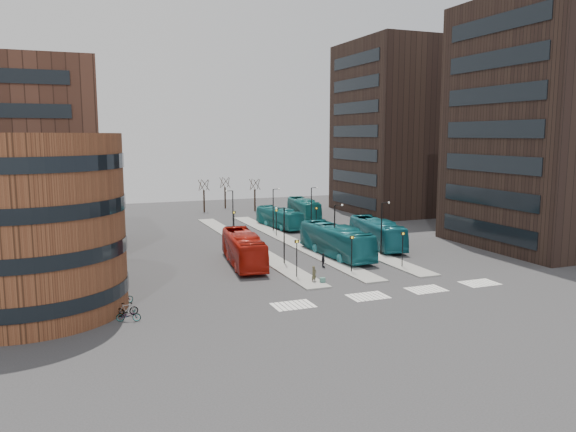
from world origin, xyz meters
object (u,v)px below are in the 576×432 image
object	(u,v)px
commuter_b	(323,260)
suitcase	(323,281)
commuter_c	(353,253)
bicycle_near	(128,315)
teal_bus_b	(279,218)
traveller	(314,274)
bicycle_mid	(127,309)
teal_bus_a	(336,241)
red_bus	(243,249)
teal_bus_d	(304,208)
teal_bus_c	(377,233)
commuter_a	(251,261)
bicycle_far	(122,298)

from	to	relation	value
commuter_b	suitcase	bearing A→B (deg)	161.89
commuter_c	bicycle_near	world-z (taller)	commuter_c
bicycle_near	teal_bus_b	bearing A→B (deg)	-18.31
traveller	bicycle_mid	size ratio (longest dim) A/B	0.92
suitcase	teal_bus_a	bearing A→B (deg)	66.92
suitcase	red_bus	distance (m)	11.37
teal_bus_d	teal_bus_c	bearing A→B (deg)	-86.47
teal_bus_c	traveller	xyz separation A→B (m)	(-14.42, -13.05, -0.91)
commuter_a	commuter_c	distance (m)	11.75
teal_bus_a	teal_bus_c	distance (m)	7.99
traveller	bicycle_near	size ratio (longest dim) A/B	0.89
traveller	commuter_b	world-z (taller)	traveller
commuter_c	bicycle_near	xyz separation A→B (m)	(-25.50, -12.40, -0.33)
traveller	bicycle_far	distance (m)	17.48
suitcase	bicycle_mid	xyz separation A→B (m)	(-18.07, -3.03, 0.24)
red_bus	commuter_a	size ratio (longest dim) A/B	7.96
commuter_a	bicycle_far	world-z (taller)	commuter_a
teal_bus_b	commuter_b	xyz separation A→B (m)	(-4.65, -25.63, -0.76)
commuter_b	bicycle_mid	distance (m)	22.83
traveller	bicycle_far	world-z (taller)	traveller
teal_bus_b	bicycle_mid	distance (m)	43.12
teal_bus_a	teal_bus_b	bearing A→B (deg)	84.88
commuter_c	teal_bus_c	bearing A→B (deg)	133.33
teal_bus_d	commuter_b	xyz separation A→B (m)	(-12.20, -34.00, -0.85)
suitcase	teal_bus_d	size ratio (longest dim) A/B	0.05
traveller	commuter_a	xyz separation A→B (m)	(-3.72, 7.75, -0.03)
red_bus	commuter_b	bearing A→B (deg)	-22.77
teal_bus_d	bicycle_far	size ratio (longest dim) A/B	6.71
traveller	commuter_c	world-z (taller)	traveller
teal_bus_c	teal_bus_b	bearing A→B (deg)	117.32
traveller	suitcase	bearing A→B (deg)	-71.66
teal_bus_b	commuter_b	bearing A→B (deg)	-107.72
suitcase	bicycle_near	bearing A→B (deg)	-157.20
suitcase	teal_bus_d	world-z (taller)	teal_bus_d
teal_bus_b	traveller	bearing A→B (deg)	-112.12
teal_bus_a	teal_bus_d	bearing A→B (deg)	71.47
bicycle_far	teal_bus_b	bearing A→B (deg)	-44.88
suitcase	traveller	world-z (taller)	traveller
teal_bus_d	commuter_a	distance (m)	37.12
teal_bus_c	teal_bus_d	xyz separation A→B (m)	(1.26, 26.33, -0.12)
teal_bus_d	bicycle_near	world-z (taller)	teal_bus_d
red_bus	teal_bus_b	size ratio (longest dim) A/B	1.15
bicycle_near	teal_bus_c	bearing A→B (deg)	-43.36
commuter_a	bicycle_mid	world-z (taller)	commuter_a
traveller	teal_bus_d	bearing A→B (deg)	43.86
bicycle_near	teal_bus_a	bearing A→B (deg)	-41.86
teal_bus_c	teal_bus_d	world-z (taller)	teal_bus_c
commuter_a	suitcase	bearing A→B (deg)	98.96
red_bus	teal_bus_c	xyz separation A→B (m)	(18.41, 3.39, -0.02)
commuter_c	bicycle_mid	size ratio (longest dim) A/B	0.91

